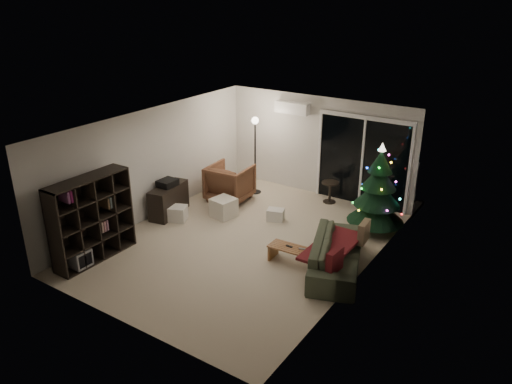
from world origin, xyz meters
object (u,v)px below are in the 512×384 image
coffee_table (296,257)px  christmas_tree (378,188)px  media_cabinet (169,200)px  sofa (337,254)px  armchair (230,183)px  bookshelf (85,216)px

coffee_table → christmas_tree: bearing=69.9°
media_cabinet → sofa: (4.30, -0.12, -0.03)m
armchair → coffee_table: 3.46m
sofa → coffee_table: (-0.71, -0.26, -0.15)m
bookshelf → armchair: bearing=96.9°
armchair → christmas_tree: christmas_tree is taller
christmas_tree → sofa: bearing=-89.9°
coffee_table → christmas_tree: christmas_tree is taller
media_cabinet → sofa: media_cabinet is taller
bookshelf → armchair: 3.86m
coffee_table → bookshelf: bearing=-154.3°
sofa → christmas_tree: christmas_tree is taller
bookshelf → christmas_tree: christmas_tree is taller
media_cabinet → coffee_table: (3.59, -0.38, -0.18)m
sofa → bookshelf: bearing=97.6°
bookshelf → media_cabinet: bookshelf is taller
coffee_table → christmas_tree: 2.48m
media_cabinet → armchair: armchair is taller
media_cabinet → christmas_tree: bearing=12.2°
sofa → media_cabinet: bearing=69.0°
sofa → coffee_table: size_ratio=2.04×
christmas_tree → media_cabinet: bearing=-156.7°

